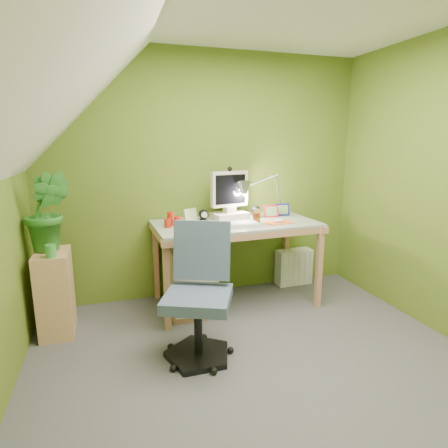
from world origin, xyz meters
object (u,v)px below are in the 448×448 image
object	(u,v)px
desk	(235,263)
side_ledge	(55,293)
desk_lamp	(272,186)
monitor	(230,190)
potted_plant	(48,211)
radiator	(294,267)
task_chair	(198,297)

from	to	relation	value
desk	side_ledge	size ratio (longest dim) A/B	2.18
desk_lamp	side_ledge	distance (m)	2.19
monitor	desk_lamp	bearing A→B (deg)	-10.47
desk_lamp	side_ledge	xyz separation A→B (m)	(-2.04, -0.29, -0.76)
potted_plant	radiator	size ratio (longest dim) A/B	1.64
desk_lamp	radiator	bearing A→B (deg)	6.16
monitor	desk_lamp	size ratio (longest dim) A/B	0.91
task_chair	potted_plant	bearing A→B (deg)	167.32
desk	side_ledge	distance (m)	1.59
task_chair	radiator	xyz separation A→B (m)	(1.35, 1.09, -0.28)
desk	monitor	world-z (taller)	monitor
side_ledge	monitor	bearing A→B (deg)	10.49
radiator	potted_plant	bearing A→B (deg)	-173.54
potted_plant	task_chair	size ratio (longest dim) A/B	0.67
side_ledge	task_chair	distance (m)	1.25
side_ledge	potted_plant	bearing A→B (deg)	90.00
side_ledge	potted_plant	size ratio (longest dim) A/B	1.08
desk	task_chair	distance (m)	1.00
potted_plant	radiator	distance (m)	2.52
task_chair	radiator	bearing A→B (deg)	63.13
monitor	task_chair	size ratio (longest dim) A/B	0.59
task_chair	desk_lamp	bearing A→B (deg)	68.64
desk	radiator	bearing A→B (deg)	16.88
monitor	side_ledge	world-z (taller)	monitor
desk	potted_plant	bearing A→B (deg)	-179.96
task_chair	radiator	distance (m)	1.76
desk_lamp	side_ledge	size ratio (longest dim) A/B	0.87
task_chair	desk	bearing A→B (deg)	79.46
desk_lamp	task_chair	bearing A→B (deg)	-144.59
desk_lamp	radiator	size ratio (longest dim) A/B	1.55
potted_plant	side_ledge	bearing A→B (deg)	-90.00
monitor	potted_plant	size ratio (longest dim) A/B	0.87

